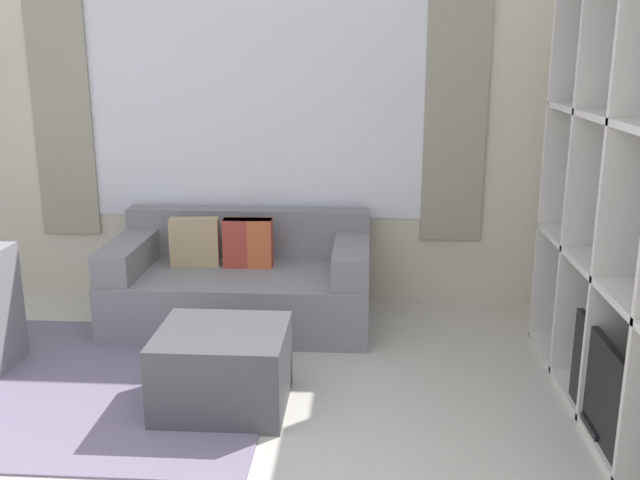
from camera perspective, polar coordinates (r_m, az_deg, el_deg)
The scene contains 4 objects.
wall_back at distance 5.31m, azimuth -5.10°, elevation 9.45°, with size 5.80×0.11×2.70m.
area_rug at distance 4.37m, azimuth -17.28°, elevation -10.89°, with size 2.01×1.84×0.01m, color slate.
couch_main at distance 5.04m, azimuth -6.31°, elevation -3.34°, with size 1.78×0.95×0.74m.
ottoman at distance 3.91m, azimuth -7.78°, elevation -10.12°, with size 0.68×0.62×0.43m.
Camera 1 is at (0.81, -2.06, 1.86)m, focal length 40.00 mm.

